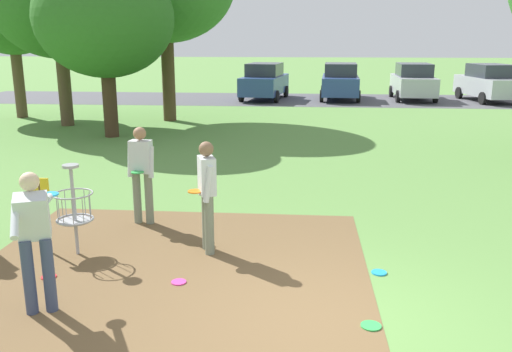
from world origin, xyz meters
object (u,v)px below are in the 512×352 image
(frisbee_mid_grass, at_px, (179,282))
(frisbee_far_left, at_px, (371,326))
(tree_mid_right, at_px, (104,19))
(disc_golf_basket, at_px, (70,206))
(frisbee_by_tee, at_px, (49,277))
(parked_car_leftmost, at_px, (265,81))
(player_waiting_left, at_px, (207,191))
(tree_mid_left, at_px, (12,16))
(tree_mid_center, at_px, (57,3))
(player_foreground_watching, at_px, (35,234))
(player_throwing, at_px, (142,170))
(parked_car_center_left, at_px, (340,81))
(parked_car_rightmost, at_px, (489,83))
(frisbee_near_basket, at_px, (379,273))
(parked_car_center_right, at_px, (413,82))

(frisbee_mid_grass, xyz_separation_m, frisbee_far_left, (2.43, -0.93, 0.00))
(frisbee_mid_grass, xyz_separation_m, tree_mid_right, (-4.59, 10.54, 3.71))
(disc_golf_basket, height_order, frisbee_far_left, disc_golf_basket)
(frisbee_by_tee, distance_m, parked_car_leftmost, 21.81)
(player_waiting_left, relative_size, tree_mid_left, 0.31)
(player_waiting_left, relative_size, tree_mid_right, 0.31)
(frisbee_far_left, height_order, tree_mid_center, tree_mid_center)
(player_foreground_watching, height_order, player_throwing, same)
(player_foreground_watching, distance_m, frisbee_mid_grass, 1.97)
(parked_car_leftmost, xyz_separation_m, parked_car_center_left, (3.89, 0.28, 0.00))
(frisbee_far_left, xyz_separation_m, parked_car_rightmost, (8.45, 22.75, 0.91))
(frisbee_mid_grass, bearing_deg, parked_car_leftmost, 91.00)
(frisbee_by_tee, distance_m, tree_mid_left, 16.95)
(parked_car_leftmost, distance_m, parked_car_rightmost, 11.25)
(player_foreground_watching, bearing_deg, tree_mid_center, 112.29)
(player_foreground_watching, relative_size, parked_car_leftmost, 0.39)
(player_foreground_watching, xyz_separation_m, tree_mid_right, (-3.14, 11.44, 2.73))
(frisbee_near_basket, bearing_deg, parked_car_leftmost, 98.29)
(disc_golf_basket, xyz_separation_m, frisbee_near_basket, (4.51, -0.33, -0.74))
(disc_golf_basket, relative_size, frisbee_near_basket, 6.60)
(parked_car_center_right, bearing_deg, tree_mid_left, -155.48)
(tree_mid_left, distance_m, parked_car_leftmost, 12.20)
(frisbee_mid_grass, xyz_separation_m, tree_mid_center, (-7.02, 12.67, 4.31))
(player_foreground_watching, relative_size, frisbee_mid_grass, 8.46)
(frisbee_mid_grass, relative_size, parked_car_center_right, 0.05)
(tree_mid_left, height_order, parked_car_leftmost, tree_mid_left)
(player_throwing, height_order, frisbee_mid_grass, player_throwing)
(player_waiting_left, height_order, tree_mid_right, tree_mid_right)
(player_throwing, xyz_separation_m, player_waiting_left, (1.35, -1.19, 0.00))
(frisbee_by_tee, relative_size, tree_mid_right, 0.04)
(frisbee_near_basket, bearing_deg, tree_mid_right, 126.12)
(frisbee_by_tee, xyz_separation_m, tree_mid_left, (-7.89, 14.48, 3.93))
(parked_car_center_left, relative_size, parked_car_rightmost, 0.97)
(frisbee_by_tee, height_order, tree_mid_right, tree_mid_right)
(player_throwing, distance_m, frisbee_mid_grass, 2.75)
(frisbee_near_basket, xyz_separation_m, parked_car_leftmost, (-3.09, 21.22, 0.91))
(frisbee_mid_grass, distance_m, tree_mid_right, 12.08)
(frisbee_by_tee, height_order, frisbee_far_left, same)
(player_throwing, distance_m, parked_car_center_right, 21.58)
(player_throwing, height_order, tree_mid_right, tree_mid_right)
(frisbee_far_left, distance_m, tree_mid_left, 20.00)
(parked_car_rightmost, bearing_deg, player_foreground_watching, -118.48)
(tree_mid_left, relative_size, parked_car_center_right, 1.29)
(parked_car_center_left, bearing_deg, frisbee_mid_grass, -99.05)
(parked_car_center_right, bearing_deg, frisbee_near_basket, -101.78)
(player_throwing, height_order, frisbee_far_left, player_throwing)
(disc_golf_basket, distance_m, player_throwing, 1.61)
(frisbee_by_tee, distance_m, parked_car_center_right, 23.98)
(tree_mid_center, bearing_deg, tree_mid_right, -41.27)
(player_throwing, height_order, parked_car_leftmost, parked_car_leftmost)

